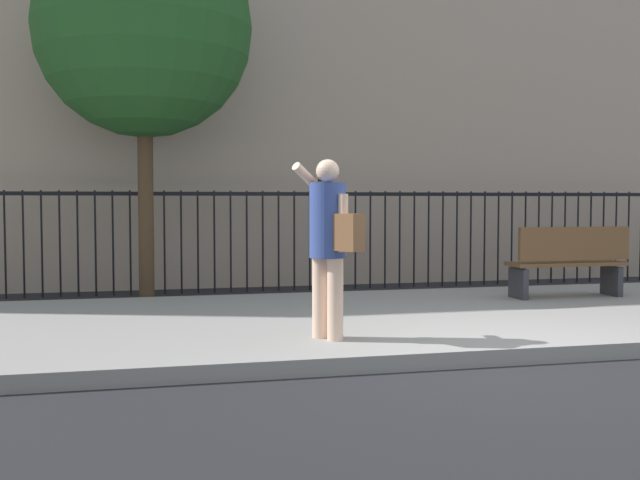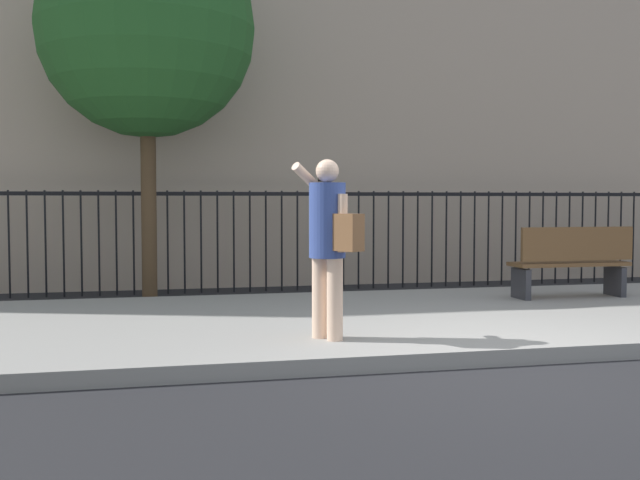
# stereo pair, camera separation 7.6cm
# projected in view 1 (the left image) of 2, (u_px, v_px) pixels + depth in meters

# --- Properties ---
(ground_plane) EXTENTS (60.00, 60.00, 0.00)m
(ground_plane) POSITION_uv_depth(u_px,v_px,m) (504.00, 367.00, 6.61)
(ground_plane) COLOR black
(sidewalk) EXTENTS (28.00, 4.40, 0.15)m
(sidewalk) POSITION_uv_depth(u_px,v_px,m) (414.00, 319.00, 8.74)
(sidewalk) COLOR gray
(sidewalk) RESTS_ON ground
(iron_fence) EXTENTS (12.03, 0.04, 1.60)m
(iron_fence) POSITION_uv_depth(u_px,v_px,m) (333.00, 227.00, 12.28)
(iron_fence) COLOR black
(iron_fence) RESTS_ON ground
(pedestrian_on_phone) EXTENTS (0.61, 0.72, 1.68)m
(pedestrian_on_phone) POSITION_uv_depth(u_px,v_px,m) (330.00, 235.00, 7.03)
(pedestrian_on_phone) COLOR beige
(pedestrian_on_phone) RESTS_ON sidewalk
(street_bench) EXTENTS (1.60, 0.45, 0.95)m
(street_bench) POSITION_uv_depth(u_px,v_px,m) (569.00, 260.00, 10.08)
(street_bench) COLOR brown
(street_bench) RESTS_ON sidewalk
(street_tree_near) EXTENTS (3.08, 3.08, 5.42)m
(street_tree_near) POSITION_uv_depth(u_px,v_px,m) (144.00, 29.00, 10.72)
(street_tree_near) COLOR #4C3823
(street_tree_near) RESTS_ON ground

